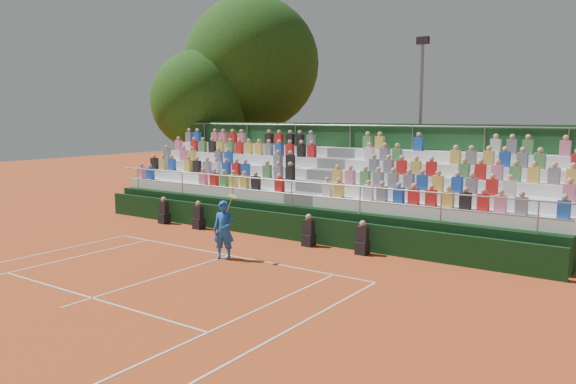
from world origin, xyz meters
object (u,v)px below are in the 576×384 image
Objects in this scene: tennis_player at (224,230)px; tree_east at (252,64)px; floodlight_mast at (421,111)px; tree_west at (201,101)px.

tree_east is at bearing 125.23° from tennis_player.
floodlight_mast is at bearing 82.89° from tennis_player.
tennis_player is at bearing -97.11° from floodlight_mast.
tree_west is 0.72× the size of tree_east.
tree_west is (-11.41, 11.03, 4.64)m from tennis_player.
tree_east is at bearing 173.92° from floodlight_mast.
tennis_player is 0.18× the size of tree_east.
tree_east reaches higher than floodlight_mast.
floodlight_mast is (1.60, 12.84, 3.96)m from tennis_player.
tree_east reaches higher than tennis_player.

